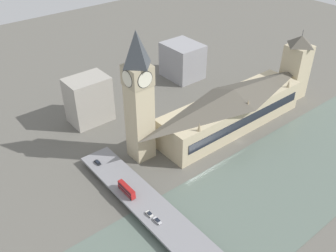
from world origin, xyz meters
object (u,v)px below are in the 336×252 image
parliament_hall (232,108)px  car_southbound_lead (149,214)px  double_decker_bus_lead (127,189)px  road_bridge (186,242)px  car_northbound_mid (98,162)px  victoria_tower (296,67)px  clock_tower (139,95)px  car_northbound_tail (157,221)px

parliament_hall → car_southbound_lead: bearing=109.6°
double_decker_bus_lead → car_southbound_lead: bearing=-179.3°
parliament_hall → road_bridge: bearing=122.2°
road_bridge → car_northbound_mid: size_ratio=33.35×
parliament_hall → victoria_tower: size_ratio=2.09×
clock_tower → car_northbound_tail: (-47.74, 25.37, -34.27)m
car_southbound_lead → parliament_hall: bearing=-70.4°
car_northbound_mid → car_southbound_lead: bearing=179.7°
road_bridge → car_northbound_tail: size_ratio=34.41×
parliament_hall → victoria_tower: bearing=-90.0°
victoria_tower → car_southbound_lead: (-30.94, 149.26, -17.55)m
clock_tower → road_bridge: (-63.92, 22.24, -35.78)m
parliament_hall → double_decker_bus_lead: parliament_hall is taller
clock_tower → parliament_hall: bearing=-100.6°
road_bridge → car_northbound_tail: bearing=11.0°
car_northbound_mid → car_northbound_tail: size_ratio=1.03×
car_southbound_lead → road_bridge: bearing=-170.7°
clock_tower → car_northbound_mid: 42.95m
victoria_tower → double_decker_bus_lead: 150.83m
parliament_hall → double_decker_bus_lead: 88.08m
double_decker_bus_lead → road_bridge: bearing=-174.6°
road_bridge → car_northbound_mid: 68.50m
double_decker_bus_lead → victoria_tower: bearing=-85.1°
double_decker_bus_lead → car_southbound_lead: double_decker_bus_lead is taller
victoria_tower → car_northbound_mid: (15.87, 149.03, -17.54)m
road_bridge → car_northbound_tail: 16.55m
car_northbound_tail → car_southbound_lead: 5.42m
clock_tower → car_northbound_tail: clock_tower is taller
road_bridge → car_northbound_mid: car_northbound_mid is taller
road_bridge → car_southbound_lead: size_ratio=39.06×
car_northbound_tail → car_southbound_lead: bearing=4.1°
road_bridge → car_northbound_mid: (68.40, 3.29, 1.52)m
parliament_hall → road_bridge: size_ratio=0.66×
road_bridge → double_decker_bus_lead: bearing=5.4°
victoria_tower → double_decker_bus_lead: victoria_tower is taller
car_northbound_mid → car_southbound_lead: size_ratio=1.17×
double_decker_bus_lead → parliament_hall: bearing=-81.6°
double_decker_bus_lead → car_northbound_tail: (-23.47, -0.60, -1.94)m
victoria_tower → double_decker_bus_lead: (-12.88, 149.47, -15.62)m
clock_tower → car_northbound_tail: bearing=152.0°
parliament_hall → clock_tower: size_ratio=1.39×
car_northbound_mid → parliament_hall: bearing=-100.4°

